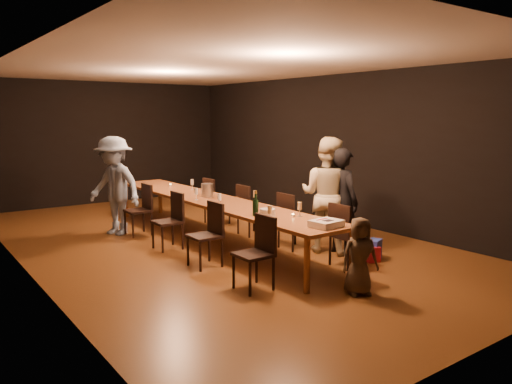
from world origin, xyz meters
TOP-DOWN VIEW (x-y plane):
  - ground at (0.00, 0.00)m, footprint 10.00×10.00m
  - room_shell at (0.00, 0.00)m, footprint 6.04×10.04m
  - table at (0.00, 0.00)m, footprint 0.90×6.00m
  - chair_right_0 at (0.85, -2.40)m, footprint 0.42×0.42m
  - chair_right_1 at (0.85, -1.20)m, footprint 0.42×0.42m
  - chair_right_2 at (0.85, 0.00)m, footprint 0.42×0.42m
  - chair_right_3 at (0.85, 1.20)m, footprint 0.42×0.42m
  - chair_left_0 at (-0.85, -2.40)m, footprint 0.42×0.42m
  - chair_left_1 at (-0.85, -1.20)m, footprint 0.42×0.42m
  - chair_left_2 at (-0.85, 0.00)m, footprint 0.42×0.42m
  - chair_left_3 at (-0.85, 1.20)m, footprint 0.42×0.42m
  - woman_birthday at (1.25, -1.89)m, footprint 0.43×0.63m
  - woman_tan at (1.15, -1.64)m, footprint 1.00×1.10m
  - man_blue at (-1.15, 1.51)m, footprint 1.09×1.34m
  - child at (0.10, -3.30)m, footprint 0.55×0.47m
  - gift_bag_red at (1.29, -2.51)m, footprint 0.22×0.16m
  - gift_bag_blue at (1.41, -2.42)m, footprint 0.29×0.24m
  - birthday_cake at (0.05, -2.76)m, footprint 0.41×0.34m
  - plate_stack at (-0.18, -1.82)m, footprint 0.26×0.26m
  - champagne_bottle at (-0.26, -1.64)m, footprint 0.11×0.11m
  - ice_bucket at (0.06, 0.24)m, footprint 0.26×0.26m
  - wineglass_0 at (-0.28, -2.00)m, footprint 0.06×0.06m
  - wineglass_1 at (0.22, -2.04)m, footprint 0.06×0.06m
  - wineglass_2 at (-0.28, -0.69)m, footprint 0.06×0.06m
  - wineglass_3 at (0.37, -0.77)m, footprint 0.06×0.06m
  - wineglass_4 at (-0.27, 0.06)m, footprint 0.06×0.06m
  - wineglass_5 at (0.24, 1.12)m, footprint 0.06×0.06m
  - tealight_near at (0.15, -1.98)m, footprint 0.05×0.05m
  - tealight_mid at (0.15, 0.30)m, footprint 0.05×0.05m
  - tealight_far at (0.15, 1.87)m, footprint 0.05×0.05m

SIDE VIEW (x-z plane):
  - ground at x=0.00m, z-range 0.00..0.00m
  - gift_bag_red at x=1.29m, z-range 0.00..0.23m
  - gift_bag_blue at x=1.41m, z-range 0.00..0.31m
  - chair_right_0 at x=0.85m, z-range 0.00..0.93m
  - chair_right_1 at x=0.85m, z-range 0.00..0.93m
  - chair_right_2 at x=0.85m, z-range 0.00..0.93m
  - chair_right_3 at x=0.85m, z-range 0.00..0.93m
  - chair_left_0 at x=-0.85m, z-range 0.00..0.93m
  - chair_left_1 at x=-0.85m, z-range 0.00..0.93m
  - chair_left_2 at x=-0.85m, z-range 0.00..0.93m
  - chair_left_3 at x=-0.85m, z-range 0.00..0.93m
  - child at x=0.10m, z-range 0.00..0.96m
  - table at x=0.00m, z-range 0.33..1.08m
  - tealight_near at x=0.15m, z-range 0.75..0.78m
  - tealight_mid at x=0.15m, z-range 0.75..0.78m
  - tealight_far at x=0.15m, z-range 0.75..0.78m
  - birthday_cake at x=0.05m, z-range 0.75..0.84m
  - plate_stack at x=-0.18m, z-range 0.75..0.87m
  - woman_birthday at x=1.25m, z-range 0.00..1.68m
  - wineglass_0 at x=-0.28m, z-range 0.75..0.96m
  - wineglass_1 at x=0.22m, z-range 0.75..0.96m
  - wineglass_2 at x=-0.28m, z-range 0.75..0.96m
  - wineglass_3 at x=0.37m, z-range 0.75..0.96m
  - wineglass_4 at x=-0.27m, z-range 0.75..0.96m
  - wineglass_5 at x=0.24m, z-range 0.75..0.96m
  - ice_bucket at x=0.06m, z-range 0.75..0.99m
  - man_blue at x=-1.15m, z-range 0.00..1.80m
  - woman_tan at x=1.15m, z-range 0.00..1.84m
  - champagne_bottle at x=-0.26m, z-range 0.75..1.11m
  - room_shell at x=0.00m, z-range 0.57..3.59m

